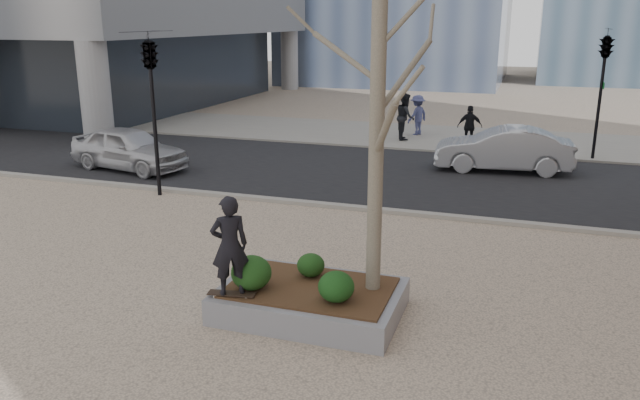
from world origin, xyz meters
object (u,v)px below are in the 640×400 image
(planter, at_px, (310,301))
(skateboarder, at_px, (230,245))
(skateboard, at_px, (232,295))
(police_car, at_px, (129,148))

(planter, xyz_separation_m, skateboarder, (-1.10, -0.72, 1.12))
(planter, bearing_deg, skateboard, -146.79)
(planter, distance_m, skateboard, 1.34)
(skateboard, distance_m, skateboarder, 0.86)
(planter, bearing_deg, police_car, 138.88)
(skateboarder, relative_size, police_car, 0.40)
(skateboard, xyz_separation_m, skateboarder, (0.00, 0.00, 0.86))
(planter, distance_m, police_car, 12.11)
(planter, xyz_separation_m, police_car, (-9.11, 7.95, 0.50))
(planter, relative_size, police_car, 0.73)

